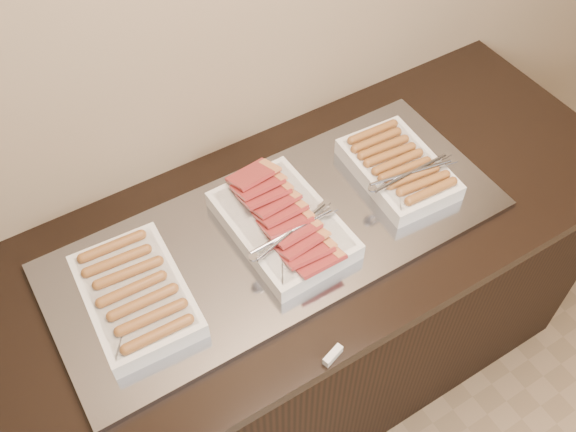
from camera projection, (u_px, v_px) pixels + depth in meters
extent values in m
cube|color=black|center=(282.00, 325.00, 2.05)|extent=(2.00, 0.70, 0.86)
cube|color=black|center=(281.00, 241.00, 1.70)|extent=(2.06, 0.76, 0.04)
cube|color=#91939E|center=(279.00, 235.00, 1.67)|extent=(1.20, 0.50, 0.02)
cube|color=silver|center=(136.00, 295.00, 1.52)|extent=(0.24, 0.35, 0.05)
cylinder|color=olive|center=(158.00, 334.00, 1.41)|extent=(0.15, 0.03, 0.03)
cylinder|color=olive|center=(151.00, 317.00, 1.44)|extent=(0.15, 0.03, 0.03)
cylinder|color=olive|center=(143.00, 302.00, 1.47)|extent=(0.15, 0.03, 0.03)
cylinder|color=olive|center=(132.00, 289.00, 1.49)|extent=(0.15, 0.03, 0.03)
cylinder|color=olive|center=(128.00, 273.00, 1.52)|extent=(0.15, 0.04, 0.03)
cylinder|color=olive|center=(117.00, 261.00, 1.54)|extent=(0.15, 0.04, 0.03)
cylinder|color=olive|center=(112.00, 246.00, 1.57)|extent=(0.15, 0.03, 0.03)
cube|color=silver|center=(282.00, 225.00, 1.65)|extent=(0.26, 0.38, 0.05)
cube|color=#AC3A37|center=(317.00, 259.00, 1.55)|extent=(0.12, 0.09, 0.04)
cube|color=#AC3A37|center=(305.00, 251.00, 1.56)|extent=(0.13, 0.09, 0.04)
cube|color=#AC3A37|center=(299.00, 240.00, 1.58)|extent=(0.13, 0.10, 0.04)
cube|color=#AC3A37|center=(293.00, 230.00, 1.60)|extent=(0.13, 0.10, 0.04)
cube|color=#AC3A37|center=(285.00, 221.00, 1.61)|extent=(0.13, 0.09, 0.04)
cube|color=#AC3A37|center=(280.00, 210.00, 1.63)|extent=(0.13, 0.09, 0.04)
cube|color=#AC3A37|center=(273.00, 201.00, 1.64)|extent=(0.13, 0.10, 0.04)
cube|color=#AC3A37|center=(264.00, 193.00, 1.66)|extent=(0.13, 0.09, 0.04)
cube|color=#AC3A37|center=(257.00, 184.00, 1.67)|extent=(0.13, 0.09, 0.04)
cube|color=#AC3A37|center=(253.00, 174.00, 1.69)|extent=(0.13, 0.10, 0.04)
cube|color=silver|center=(398.00, 169.00, 1.77)|extent=(0.23, 0.33, 0.05)
cylinder|color=olive|center=(431.00, 191.00, 1.68)|extent=(0.14, 0.03, 0.03)
cylinder|color=olive|center=(423.00, 183.00, 1.70)|extent=(0.14, 0.04, 0.03)
cylinder|color=olive|center=(413.00, 177.00, 1.71)|extent=(0.14, 0.04, 0.03)
cylinder|color=olive|center=(405.00, 170.00, 1.73)|extent=(0.14, 0.04, 0.03)
cylinder|color=olive|center=(398.00, 162.00, 1.75)|extent=(0.14, 0.03, 0.03)
cylinder|color=olive|center=(390.00, 155.00, 1.76)|extent=(0.14, 0.04, 0.03)
cylinder|color=olive|center=(383.00, 147.00, 1.78)|extent=(0.14, 0.04, 0.03)
cylinder|color=olive|center=(376.00, 140.00, 1.80)|extent=(0.14, 0.03, 0.03)
cylinder|color=olive|center=(373.00, 132.00, 1.82)|extent=(0.14, 0.03, 0.03)
cube|color=silver|center=(333.00, 355.00, 1.45)|extent=(0.06, 0.03, 0.02)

